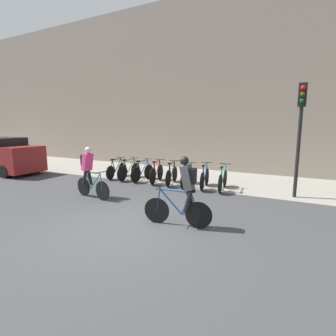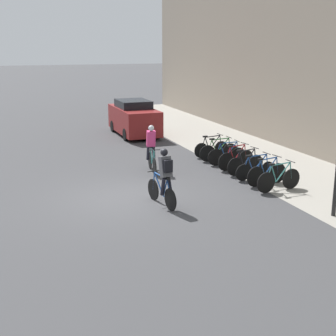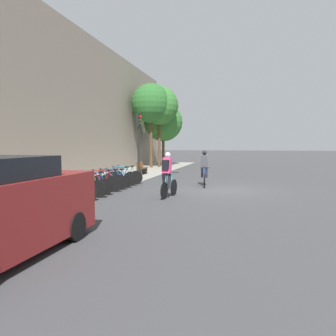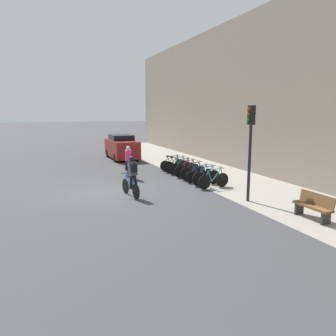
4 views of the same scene
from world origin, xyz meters
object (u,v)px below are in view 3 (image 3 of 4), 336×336
Objects in this scene: parked_bike_6 at (121,177)px; parked_bike_7 at (126,176)px; cyclist_grey at (204,167)px; parked_bike_0 at (77,190)px; traffic_light_pole at (139,134)px; parked_bike_2 at (95,185)px; parked_bike_1 at (86,187)px; bench at (141,168)px; parked_bike_5 at (116,180)px; parked_bike_3 at (102,182)px; cyclist_pink at (168,174)px; parked_bike_4 at (109,181)px.

parked_bike_6 reaches higher than parked_bike_7.
parked_bike_6 is (-0.91, 4.06, -0.53)m from cyclist_grey.
parked_bike_0 is at bearing -180.00° from parked_bike_7.
traffic_light_pole is (2.35, 4.22, 1.72)m from cyclist_grey.
parked_bike_7 is at bearing -0.01° from parked_bike_2.
parked_bike_1 reaches higher than bench.
traffic_light_pole reaches higher than parked_bike_1.
bench is (6.72, 0.90, 0.08)m from parked_bike_5.
cyclist_grey is at bearing -46.35° from parked_bike_2.
parked_bike_5 is (2.22, -0.00, -0.02)m from parked_bike_2.
parked_bike_0 is 10.45m from bench.
parked_bike_3 is 0.97× the size of parked_bike_7.
cyclist_grey reaches higher than parked_bike_0.
parked_bike_3 is (-3.13, 4.06, -0.53)m from cyclist_grey.
cyclist_grey is 1.02× the size of parked_bike_1.
parked_bike_3 reaches higher than parked_bike_5.
traffic_light_pole is at bearing 2.43° from parked_bike_5.
cyclist_grey is 1.21× the size of bench.
parked_bike_0 is at bearing 179.97° from parked_bike_5.
traffic_light_pole is (7.69, 0.17, 2.27)m from parked_bike_0.
parked_bike_2 reaches higher than bench.
traffic_light_pole is 3.58m from bench.
cyclist_grey reaches higher than bench.
parked_bike_0 is at bearing -179.98° from parked_bike_6.
cyclist_pink is 3.19m from parked_bike_2.
traffic_light_pole reaches higher than cyclist_pink.
parked_bike_7 reaches higher than parked_bike_0.
parked_bike_7 reaches higher than parked_bike_2.
traffic_light_pole reaches higher than parked_bike_6.
cyclist_grey is 4.09m from parked_bike_7.
parked_bike_4 is 5.25m from traffic_light_pole.
parked_bike_6 reaches higher than parked_bike_0.
parked_bike_4 is 1.48m from parked_bike_6.
parked_bike_0 is 1.11× the size of bench.
cyclist_grey is 7.10m from bench.
parked_bike_4 is at bearing -177.98° from traffic_light_pole.
parked_bike_6 is at bearing 0.00° from parked_bike_3.
parked_bike_3 is 5.92m from traffic_light_pole.
parked_bike_3 is 1.01× the size of parked_bike_5.
cyclist_pink is 7.38m from traffic_light_pole.
traffic_light_pole reaches higher than parked_bike_4.
parked_bike_1 is 0.45× the size of traffic_light_pole.
parked_bike_0 is 8.02m from traffic_light_pole.
parked_bike_1 is at bearing -179.98° from parked_bike_4.
parked_bike_1 is at bearing -180.00° from parked_bike_7.
parked_bike_1 is 3.69m from parked_bike_6.
parked_bike_3 is at bearing -180.00° from parked_bike_6.
parked_bike_7 reaches higher than parked_bike_5.
parked_bike_0 is (-5.35, 4.05, -0.55)m from cyclist_grey.
parked_bike_3 reaches higher than parked_bike_4.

